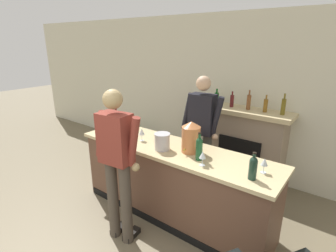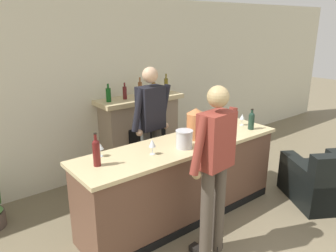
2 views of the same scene
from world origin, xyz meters
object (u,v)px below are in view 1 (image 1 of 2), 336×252
object	(u,v)px
wine_bottle_port_short	(116,120)
wine_glass_front_left	(203,156)
wine_glass_near_bucket	(264,162)
wine_bottle_riesling_slim	(199,148)
fireplace_stone	(244,145)
person_customer	(117,162)
potted_plant_corner	(133,140)
wine_bottle_burgundy_dark	(253,167)
person_bartender	(201,132)
wine_glass_back_row	(142,132)
wine_glass_mid_counter	(132,121)
ice_bucket_steel	(162,141)
copper_dispenser	(191,137)

from	to	relation	value
wine_bottle_port_short	wine_glass_front_left	world-z (taller)	wine_bottle_port_short
wine_glass_near_bucket	wine_bottle_riesling_slim	bearing A→B (deg)	-169.36
fireplace_stone	wine_bottle_port_short	world-z (taller)	fireplace_stone
person_customer	wine_bottle_riesling_slim	world-z (taller)	person_customer
potted_plant_corner	wine_bottle_riesling_slim	size ratio (longest dim) A/B	1.95
wine_bottle_burgundy_dark	wine_glass_near_bucket	bearing A→B (deg)	76.24
person_bartender	wine_glass_back_row	bearing A→B (deg)	-124.63
potted_plant_corner	person_customer	world-z (taller)	person_customer
wine_glass_near_bucket	wine_glass_mid_counter	distance (m)	2.11
person_customer	ice_bucket_steel	bearing A→B (deg)	76.92
potted_plant_corner	wine_glass_back_row	world-z (taller)	wine_glass_back_row
wine_glass_mid_counter	wine_bottle_riesling_slim	bearing A→B (deg)	-13.83
person_bartender	copper_dispenser	bearing A→B (deg)	-70.74
potted_plant_corner	fireplace_stone	bearing A→B (deg)	6.03
wine_bottle_riesling_slim	wine_glass_back_row	xyz separation A→B (m)	(-0.93, 0.04, -0.02)
copper_dispenser	potted_plant_corner	bearing A→B (deg)	151.41
wine_glass_mid_counter	wine_glass_near_bucket	bearing A→B (deg)	-5.83
wine_bottle_burgundy_dark	wine_bottle_riesling_slim	bearing A→B (deg)	174.33
ice_bucket_steel	wine_glass_mid_counter	world-z (taller)	ice_bucket_steel
ice_bucket_steel	wine_glass_front_left	bearing A→B (deg)	-7.71
wine_bottle_port_short	wine_glass_near_bucket	size ratio (longest dim) A/B	2.15
wine_bottle_riesling_slim	wine_glass_near_bucket	bearing A→B (deg)	10.64
person_customer	wine_glass_mid_counter	xyz separation A→B (m)	(-0.74, 0.99, 0.09)
wine_bottle_port_short	wine_glass_mid_counter	distance (m)	0.25
fireplace_stone	wine_glass_mid_counter	bearing A→B (deg)	-136.93
wine_glass_back_row	wine_glass_front_left	distance (m)	1.04
person_customer	wine_bottle_burgundy_dark	world-z (taller)	person_customer
person_customer	ice_bucket_steel	world-z (taller)	person_customer
ice_bucket_steel	person_customer	bearing A→B (deg)	-103.08
wine_bottle_riesling_slim	wine_bottle_port_short	world-z (taller)	wine_bottle_port_short
fireplace_stone	person_bartender	size ratio (longest dim) A/B	0.85
potted_plant_corner	wine_glass_near_bucket	xyz separation A→B (m)	(3.12, -1.22, 0.85)
wine_glass_back_row	wine_glass_front_left	world-z (taller)	wine_glass_back_row
ice_bucket_steel	potted_plant_corner	bearing A→B (deg)	144.29
wine_glass_near_bucket	wine_glass_front_left	xyz separation A→B (m)	(-0.59, -0.24, 0.00)
person_bartender	wine_bottle_riesling_slim	distance (m)	0.89
wine_bottle_riesling_slim	fireplace_stone	bearing A→B (deg)	92.32
potted_plant_corner	wine_glass_back_row	bearing A→B (deg)	-41.04
wine_bottle_burgundy_dark	wine_glass_mid_counter	distance (m)	2.09
potted_plant_corner	person_bartender	world-z (taller)	person_bartender
person_customer	copper_dispenser	size ratio (longest dim) A/B	4.71
wine_bottle_port_short	wine_glass_mid_counter	size ratio (longest dim) A/B	2.25
wine_bottle_riesling_slim	wine_glass_front_left	size ratio (longest dim) A/B	1.98
person_customer	wine_glass_back_row	distance (m)	0.74
potted_plant_corner	wine_bottle_port_short	xyz separation A→B (m)	(0.88, -1.20, 0.89)
person_customer	ice_bucket_steel	xyz separation A→B (m)	(0.14, 0.62, 0.08)
wine_bottle_port_short	wine_glass_near_bucket	xyz separation A→B (m)	(2.24, -0.02, -0.04)
potted_plant_corner	wine_glass_near_bucket	distance (m)	3.46
fireplace_stone	potted_plant_corner	size ratio (longest dim) A/B	2.46
wine_glass_back_row	wine_bottle_port_short	bearing A→B (deg)	170.42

